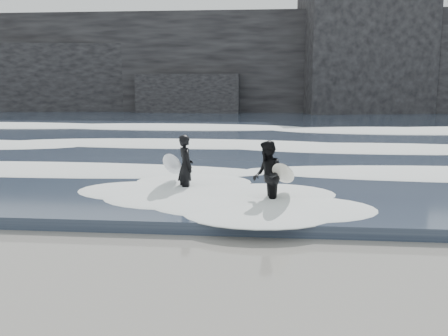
% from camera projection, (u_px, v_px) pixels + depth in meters
% --- Properties ---
extents(ground, '(120.00, 120.00, 0.00)m').
position_uv_depth(ground, '(257.00, 297.00, 7.85)').
color(ground, olive).
rests_on(ground, ground).
extents(sea, '(90.00, 52.00, 0.30)m').
position_uv_depth(sea, '(269.00, 125.00, 36.26)').
color(sea, '#2C3647').
rests_on(sea, ground).
extents(headland, '(70.00, 9.00, 10.00)m').
position_uv_depth(headland, '(271.00, 65.00, 52.09)').
color(headland, black).
rests_on(headland, ground).
extents(foam_near, '(60.00, 3.20, 0.20)m').
position_uv_depth(foam_near, '(265.00, 171.00, 16.61)').
color(foam_near, white).
rests_on(foam_near, sea).
extents(foam_mid, '(60.00, 4.00, 0.24)m').
position_uv_depth(foam_mid, '(268.00, 144.00, 23.47)').
color(foam_mid, white).
rests_on(foam_mid, sea).
extents(foam_far, '(60.00, 4.80, 0.30)m').
position_uv_depth(foam_far, '(269.00, 126.00, 32.29)').
color(foam_far, white).
rests_on(foam_far, sea).
extents(surfer_left, '(1.08, 1.80, 1.83)m').
position_uv_depth(surfer_left, '(184.00, 166.00, 14.47)').
color(surfer_left, black).
rests_on(surfer_left, ground).
extents(surfer_right, '(1.23, 1.94, 1.85)m').
position_uv_depth(surfer_right, '(268.00, 176.00, 12.88)').
color(surfer_right, black).
rests_on(surfer_right, ground).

